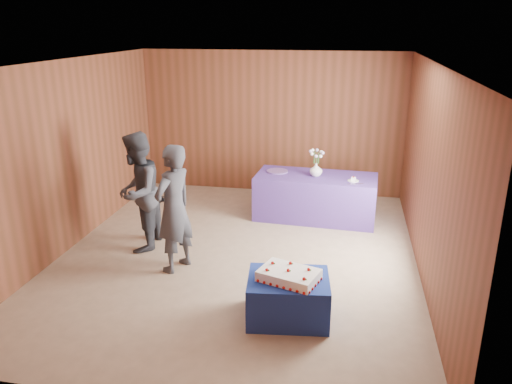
% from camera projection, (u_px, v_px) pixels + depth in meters
% --- Properties ---
extents(ground, '(6.00, 6.00, 0.00)m').
position_uv_depth(ground, '(238.00, 255.00, 7.17)').
color(ground, gray).
rests_on(ground, ground).
extents(room_shell, '(5.04, 6.04, 2.72)m').
position_uv_depth(room_shell, '(236.00, 132.00, 6.59)').
color(room_shell, brown).
rests_on(room_shell, ground).
extents(cake_table, '(0.98, 0.80, 0.50)m').
position_uv_depth(cake_table, '(288.00, 298.00, 5.59)').
color(cake_table, navy).
rests_on(cake_table, ground).
extents(serving_table, '(2.05, 1.01, 0.75)m').
position_uv_depth(serving_table, '(316.00, 197.00, 8.45)').
color(serving_table, '#4A328A').
rests_on(serving_table, ground).
extents(sheet_cake, '(0.76, 0.62, 0.15)m').
position_uv_depth(sheet_cake, '(289.00, 275.00, 5.46)').
color(sheet_cake, white).
rests_on(sheet_cake, cake_table).
extents(vase, '(0.23, 0.23, 0.22)m').
position_uv_depth(vase, '(316.00, 170.00, 8.28)').
color(vase, silver).
rests_on(vase, serving_table).
extents(flower_spray, '(0.26, 0.26, 0.20)m').
position_uv_depth(flower_spray, '(317.00, 154.00, 8.19)').
color(flower_spray, '#276127').
rests_on(flower_spray, vase).
extents(platter, '(0.41, 0.41, 0.02)m').
position_uv_depth(platter, '(277.00, 171.00, 8.55)').
color(platter, '#694A94').
rests_on(platter, serving_table).
extents(plate, '(0.24, 0.24, 0.01)m').
position_uv_depth(plate, '(353.00, 181.00, 8.05)').
color(plate, white).
rests_on(plate, serving_table).
extents(cake_slice, '(0.08, 0.07, 0.08)m').
position_uv_depth(cake_slice, '(353.00, 179.00, 8.03)').
color(cake_slice, white).
rests_on(cake_slice, plate).
extents(knife, '(0.26, 0.09, 0.00)m').
position_uv_depth(knife, '(356.00, 184.00, 7.90)').
color(knife, silver).
rests_on(knife, serving_table).
extents(guest_left, '(0.62, 0.74, 1.73)m').
position_uv_depth(guest_left, '(174.00, 209.00, 6.53)').
color(guest_left, '#383942').
rests_on(guest_left, ground).
extents(guest_right, '(0.72, 0.89, 1.74)m').
position_uv_depth(guest_right, '(138.00, 192.00, 7.15)').
color(guest_right, '#363841').
rests_on(guest_right, ground).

